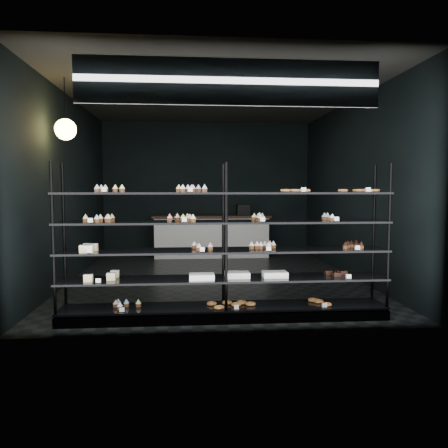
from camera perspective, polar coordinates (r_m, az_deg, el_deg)
The scene contains 5 objects.
room at distance 7.73m, azimuth -1.30°, elevation 4.61°, with size 5.01×6.01×3.20m.
display_shelf at distance 5.37m, azimuth -0.19°, elevation -5.82°, with size 4.00×0.50×1.91m.
signage at distance 4.94m, azimuth 0.75°, elevation 18.04°, with size 3.30×0.05×0.50m.
pendant_lamp at distance 6.77m, azimuth -19.99°, elevation 11.55°, with size 0.30×0.30×0.88m.
service_counter at distance 10.29m, azimuth -1.59°, elevation -1.51°, with size 2.74×0.65×1.23m.
Camera 1 is at (-0.45, -7.72, 1.60)m, focal length 35.00 mm.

